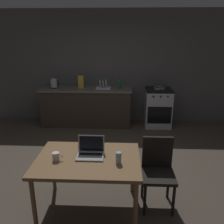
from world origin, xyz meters
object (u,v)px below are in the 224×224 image
Objects in this scene: chair at (158,168)px; drinking_glass at (119,158)px; dining_table at (88,163)px; frying_pan at (160,88)px; stove_oven at (158,108)px; cereal_box at (81,82)px; laptop at (90,152)px; electric_kettle at (54,84)px; dish_rack at (103,87)px; bottle at (119,84)px; coffee_mug at (56,156)px.

drinking_glass is (-0.49, -0.26, 0.27)m from chair.
frying_pan is at bearing 66.90° from dining_table.
cereal_box reaches higher than stove_oven.
electric_kettle reaches higher than laptop.
frying_pan is (1.23, 2.88, 0.17)m from laptop.
electric_kettle is 1.65× the size of drinking_glass.
dining_table is at bearing 174.83° from chair.
dish_rack is at bearing 100.92° from laptop.
coffee_mug is (-0.68, -2.98, -0.26)m from bottle.
coffee_mug reaches higher than dining_table.
coffee_mug is at bearing 174.66° from chair.
cereal_box reaches higher than laptop.
frying_pan reaches higher than chair.
coffee_mug is (-0.38, -0.13, 0.00)m from laptop.
electric_kettle is (-1.22, 2.97, 0.37)m from dining_table.
drinking_glass is at bearing -16.51° from laptop.
dining_table is 3.07m from cereal_box.
electric_kettle reaches higher than dish_rack.
coffee_mug is at bearing -151.64° from laptop.
chair is 3.87× the size of electric_kettle.
dish_rack is at bearing 91.00° from dining_table.
dish_rack is at bearing 97.67° from drinking_glass.
coffee_mug is at bearing -95.77° from dish_rack.
cereal_box reaches higher than dining_table.
stove_oven is 1.02× the size of chair.
bottle is 0.84× the size of cereal_box.
cereal_box reaches higher than drinking_glass.
dish_rack is (-1.31, 0.03, 0.02)m from frying_pan.
electric_kettle reaches higher than frying_pan.
stove_oven is 2.53m from electric_kettle.
drinking_glass is (0.04, -3.02, -0.24)m from bottle.
bottle is at bearing -4.41° from cereal_box.
electric_kettle is at bearing 117.27° from drinking_glass.
electric_kettle reaches higher than dining_table.
frying_pan reaches higher than laptop.
dish_rack is at bearing 0.00° from electric_kettle.
chair is 2.84m from frying_pan.
stove_oven is at bearing 65.95° from chair.
dish_rack is at bearing 179.89° from stove_oven.
electric_kettle is 0.54× the size of frying_pan.
laptop reaches higher than drinking_glass.
coffee_mug is at bearing -85.78° from cereal_box.
dining_table is 10.28× the size of coffee_mug.
laptop is (-1.23, -2.90, 0.31)m from stove_oven.
electric_kettle is at bearing -178.20° from cereal_box.
drinking_glass is 3.10m from dish_rack.
bottle is at bearing -1.85° from electric_kettle.
frying_pan is (2.48, -0.03, -0.08)m from electric_kettle.
drinking_glass is at bearing -82.33° from dish_rack.
frying_pan is (1.25, 2.94, 0.28)m from dining_table.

